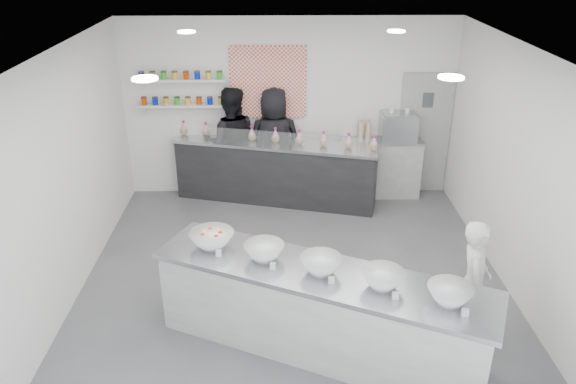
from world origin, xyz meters
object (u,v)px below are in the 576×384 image
object	(u,v)px
espresso_ledge	(380,168)
staff_left	(231,143)
back_bar	(276,172)
woman_prep	(473,282)
espresso_machine	(398,127)
prep_counter	(320,311)
staff_right	(274,143)

from	to	relation	value
espresso_ledge	staff_left	size ratio (longest dim) A/B	0.72
espresso_ledge	staff_left	distance (m)	2.58
back_bar	woman_prep	bearing A→B (deg)	-44.83
espresso_machine	espresso_ledge	bearing A→B (deg)	180.00
espresso_machine	staff_left	distance (m)	2.80
prep_counter	espresso_ledge	bearing A→B (deg)	96.42
staff_left	staff_right	bearing A→B (deg)	178.14
espresso_machine	staff_right	xyz separation A→B (m)	(-2.06, 0.07, -0.29)
back_bar	staff_left	world-z (taller)	staff_left
back_bar	staff_left	distance (m)	0.90
woman_prep	espresso_ledge	bearing A→B (deg)	20.90
prep_counter	woman_prep	xyz separation A→B (m)	(1.68, 0.17, 0.24)
woman_prep	staff_left	size ratio (longest dim) A/B	0.77
staff_left	staff_right	xyz separation A→B (m)	(0.73, 0.00, -0.01)
espresso_ledge	woman_prep	bearing A→B (deg)	-84.45
espresso_ledge	espresso_machine	world-z (taller)	espresso_machine
back_bar	woman_prep	size ratio (longest dim) A/B	2.31
back_bar	espresso_ledge	world-z (taller)	back_bar
prep_counter	staff_right	xyz separation A→B (m)	(-0.49, 4.02, 0.45)
espresso_ledge	woman_prep	distance (m)	3.81
prep_counter	woman_prep	bearing A→B (deg)	30.45
prep_counter	woman_prep	distance (m)	1.70
prep_counter	staff_left	world-z (taller)	staff_left
prep_counter	espresso_machine	world-z (taller)	espresso_machine
espresso_ledge	espresso_machine	distance (m)	0.78
back_bar	staff_left	size ratio (longest dim) A/B	1.77
prep_counter	staff_right	world-z (taller)	staff_right
prep_counter	staff_left	distance (m)	4.23
espresso_machine	staff_right	world-z (taller)	staff_right
espresso_ledge	staff_left	bearing A→B (deg)	178.42
staff_left	staff_right	distance (m)	0.73
espresso_machine	staff_right	distance (m)	2.08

